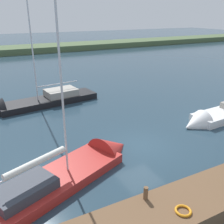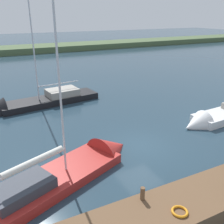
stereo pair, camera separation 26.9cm
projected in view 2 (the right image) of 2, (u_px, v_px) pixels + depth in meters
name	position (u px, v px, depth m)	size (l,w,h in m)	color
ground_plane	(140.00, 146.00, 16.16)	(200.00, 200.00, 0.00)	#263D4C
far_shoreline	(25.00, 52.00, 54.09)	(180.00, 8.00, 2.40)	#4C603D
dock_pier	(210.00, 196.00, 11.26)	(20.28, 2.35, 0.70)	brown
mooring_post_far	(143.00, 193.00, 10.45)	(0.19, 0.19, 0.57)	brown
life_ring_buoy	(180.00, 212.00, 9.82)	(0.66, 0.66, 0.10)	orange
sailboat_mid_channel	(34.00, 105.00, 22.88)	(10.77, 3.64, 12.08)	black
sailboat_behind_pier	(220.00, 118.00, 19.97)	(8.48, 2.54, 10.16)	white
sailboat_inner_slip	(74.00, 171.00, 13.43)	(9.98, 5.92, 9.86)	#B22823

